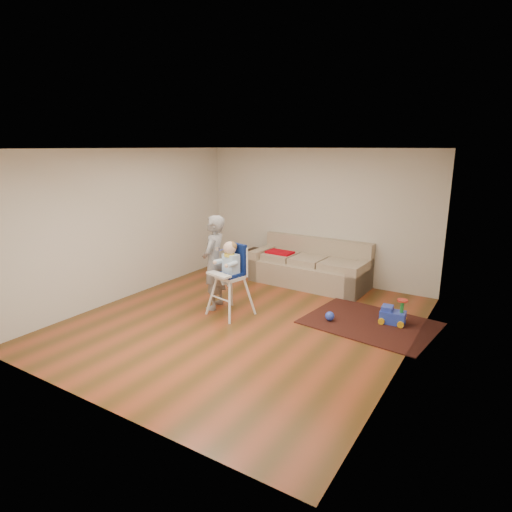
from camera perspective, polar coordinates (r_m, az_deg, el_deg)
The scene contains 9 objects.
ground at distance 6.95m, azimuth -1.75°, elevation -8.71°, with size 5.50×5.50×0.00m, color #553715.
room_envelope at distance 6.89m, azimuth 0.55°, elevation 7.29°, with size 5.04×5.52×2.72m.
sofa at distance 8.68m, azimuth 7.07°, elevation -0.89°, with size 2.39×1.05×0.91m.
side_table at distance 9.54m, azimuth 0.29°, elevation -0.66°, with size 0.50×0.50×0.50m, color black, non-canonical shape.
area_rug at distance 7.11m, azimuth 14.97°, elevation -8.62°, with size 1.94×1.46×0.02m, color black.
ride_on_toy at distance 7.11m, azimuth 17.82°, elevation -6.94°, with size 0.38×0.27×0.42m, color blue, non-canonical shape.
toy_ball at distance 7.02m, azimuth 9.81°, elevation -7.90°, with size 0.15×0.15×0.15m, color blue.
high_chair at distance 7.04m, azimuth -3.45°, elevation -3.17°, with size 0.70×0.70×1.26m.
adult at distance 7.31m, azimuth -5.61°, elevation -0.88°, with size 0.59×0.39×1.62m, color gray.
Camera 1 is at (3.54, -5.32, 2.73)m, focal length 30.00 mm.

